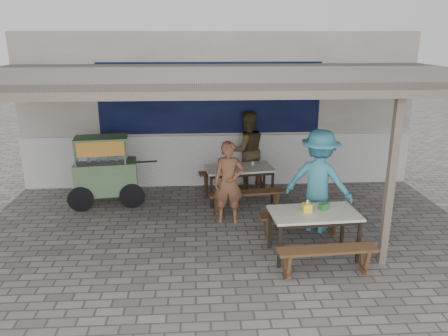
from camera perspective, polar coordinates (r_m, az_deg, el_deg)
ground at (r=7.68m, az=0.52°, el=-9.43°), size 60.00×60.00×0.00m
back_wall at (r=10.58m, az=-0.81°, el=7.77°), size 9.00×1.28×3.50m
warung_roof at (r=7.80m, az=0.23°, el=11.84°), size 9.00×4.21×2.81m
table_left at (r=9.20m, az=1.98°, el=-0.36°), size 1.50×0.93×0.75m
bench_left_street at (r=8.67m, az=2.99°, el=-3.81°), size 1.54×0.48×0.45m
bench_left_wall at (r=9.95m, az=1.06°, el=-1.03°), size 1.54×0.48×0.45m
table_right at (r=7.07m, az=11.68°, el=-6.23°), size 1.42×0.85×0.75m
bench_right_street at (r=6.66m, az=13.28°, el=-11.04°), size 1.49×0.37×0.45m
bench_right_wall at (r=7.76m, az=10.03°, el=-6.65°), size 1.49×0.37×0.45m
vendor_cart at (r=9.33m, az=-15.29°, el=-0.01°), size 1.77×0.86×1.44m
patron_street_side at (r=8.13m, az=0.61°, el=-1.91°), size 0.60×0.42×1.56m
patron_wall_side at (r=9.99m, az=3.03°, el=2.33°), size 0.99×0.85×1.78m
patron_right_table at (r=7.91m, az=12.29°, el=-1.70°), size 1.39×1.20×1.86m
tissue_box at (r=7.01m, az=10.80°, el=-5.10°), size 0.14×0.14×0.13m
donation_box at (r=7.15m, az=12.97°, el=-4.92°), size 0.18×0.16×0.10m
condiment_jar at (r=9.36m, az=3.78°, el=0.64°), size 0.07×0.07×0.08m
condiment_bowl at (r=9.26m, az=0.94°, el=0.42°), size 0.24×0.24×0.05m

